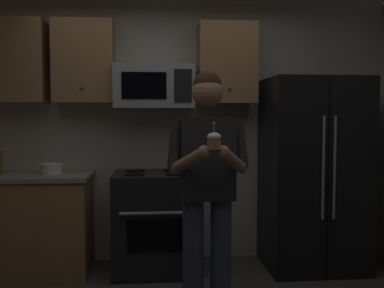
{
  "coord_description": "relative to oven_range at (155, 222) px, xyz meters",
  "views": [
    {
      "loc": [
        -0.17,
        -2.72,
        1.44
      ],
      "look_at": [
        0.11,
        0.35,
        1.25
      ],
      "focal_mm": 41.28,
      "sensor_mm": 36.0,
      "label": 1
    }
  ],
  "objects": [
    {
      "name": "bowl_large_white",
      "position": [
        -0.94,
        0.02,
        0.51
      ],
      "size": [
        0.2,
        0.2,
        0.09
      ],
      "color": "white",
      "rests_on": "counter_left"
    },
    {
      "name": "counter_left",
      "position": [
        -1.3,
        0.02,
        0.0
      ],
      "size": [
        1.44,
        0.66,
        0.92
      ],
      "color": "#9E7247",
      "rests_on": "ground"
    },
    {
      "name": "oven_range",
      "position": [
        0.0,
        0.0,
        0.0
      ],
      "size": [
        0.76,
        0.7,
        0.93
      ],
      "color": "black",
      "rests_on": "ground"
    },
    {
      "name": "microwave",
      "position": [
        0.0,
        0.12,
        1.26
      ],
      "size": [
        0.74,
        0.41,
        0.4
      ],
      "color": "#9EA0A5"
    },
    {
      "name": "person",
      "position": [
        0.37,
        -1.02,
        0.53
      ],
      "size": [
        0.6,
        0.48,
        1.76
      ],
      "color": "#383F59",
      "rests_on": "ground"
    },
    {
      "name": "refrigerator",
      "position": [
        1.5,
        -0.04,
        0.44
      ],
      "size": [
        0.9,
        0.75,
        1.8
      ],
      "color": "black",
      "rests_on": "ground"
    },
    {
      "name": "cabinet_row_upper",
      "position": [
        -0.57,
        0.17,
        1.49
      ],
      "size": [
        2.78,
        0.36,
        0.76
      ],
      "color": "#9E7247"
    },
    {
      "name": "wall_back",
      "position": [
        0.15,
        0.39,
        0.84
      ],
      "size": [
        4.4,
        0.1,
        2.6
      ],
      "primitive_type": "cube",
      "color": "beige",
      "rests_on": "ground"
    },
    {
      "name": "cupcake",
      "position": [
        0.37,
        -1.35,
        0.83
      ],
      "size": [
        0.09,
        0.09,
        0.17
      ],
      "color": "#A87F56"
    }
  ]
}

